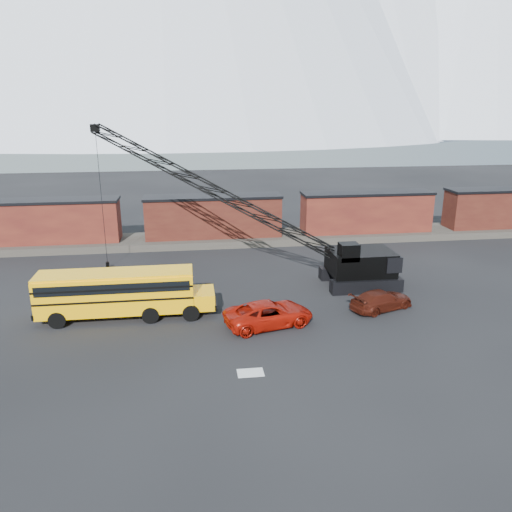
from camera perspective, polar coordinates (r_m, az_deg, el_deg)
The scene contains 11 objects.
ground at distance 30.59m, azimuth -2.52°, elevation -9.51°, with size 160.00×160.00×0.00m, color black.
gravel_berm at distance 51.08m, azimuth -4.82°, elevation 1.91°, with size 120.00×5.00×0.70m, color #4D473F.
boxcar_west_near at distance 52.26m, azimuth -22.72°, elevation 3.70°, with size 13.70×3.10×4.17m.
boxcar_mid at distance 50.50m, azimuth -4.89°, elevation 4.55°, with size 13.70×3.10×4.17m.
boxcar_east_near at distance 53.69m, azimuth 12.48°, elevation 4.96°, with size 13.70×3.10×4.17m.
boxcar_east_far at distance 61.04m, azimuth 26.80°, elevation 4.96°, with size 13.70×3.10×4.17m.
snow_patch at distance 27.14m, azimuth -0.63°, elevation -13.19°, with size 1.40×0.90×0.02m, color silver.
school_bus at distance 34.00m, azimuth -15.09°, elevation -4.01°, with size 11.65×2.65×3.19m.
red_pickup at distance 32.08m, azimuth 1.48°, elevation -6.62°, with size 2.64×5.73×1.59m, color #A61308.
maroon_suv at distance 35.58m, azimuth 14.15°, elevation -4.90°, with size 1.90×4.68×1.36m, color #3E130B.
crawler_crane at distance 39.43m, azimuth -4.47°, elevation 7.29°, with size 23.43×9.31×12.28m.
Camera 1 is at (-2.37, -27.25, 13.71)m, focal length 35.00 mm.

